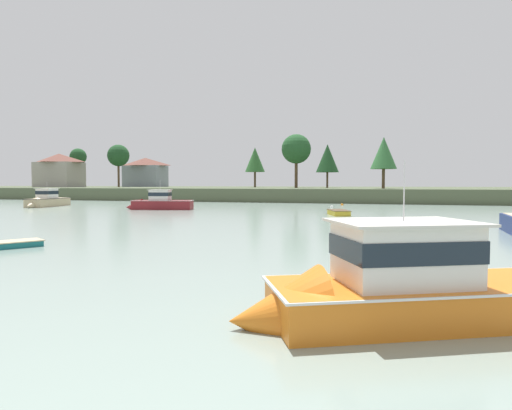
{
  "coord_description": "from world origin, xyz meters",
  "views": [
    {
      "loc": [
        14.53,
        -6.57,
        3.08
      ],
      "look_at": [
        2.87,
        31.67,
        1.18
      ],
      "focal_mm": 32.26,
      "sensor_mm": 36.0,
      "label": 1
    }
  ],
  "objects_px": {
    "cruiser_sand": "(45,203)",
    "dinghy_teal": "(8,246)",
    "mooring_buoy_white": "(332,207)",
    "cruiser_maroon": "(157,205)",
    "dinghy_yellow": "(339,213)",
    "mooring_buoy_orange": "(342,205)",
    "cruiser_orange": "(391,299)"
  },
  "relations": [
    {
      "from": "dinghy_yellow",
      "to": "dinghy_teal",
      "type": "relative_size",
      "value": 1.26
    },
    {
      "from": "mooring_buoy_orange",
      "to": "cruiser_orange",
      "type": "bearing_deg",
      "value": -82.53
    },
    {
      "from": "mooring_buoy_white",
      "to": "dinghy_teal",
      "type": "bearing_deg",
      "value": -103.53
    },
    {
      "from": "dinghy_teal",
      "to": "mooring_buoy_white",
      "type": "relative_size",
      "value": 7.59
    },
    {
      "from": "cruiser_maroon",
      "to": "mooring_buoy_white",
      "type": "xyz_separation_m",
      "value": [
        19.15,
        10.19,
        -0.44
      ]
    },
    {
      "from": "dinghy_yellow",
      "to": "mooring_buoy_orange",
      "type": "xyz_separation_m",
      "value": [
        -1.91,
        20.11,
        -0.1
      ]
    },
    {
      "from": "cruiser_maroon",
      "to": "cruiser_sand",
      "type": "relative_size",
      "value": 0.93
    },
    {
      "from": "cruiser_maroon",
      "to": "dinghy_teal",
      "type": "relative_size",
      "value": 2.52
    },
    {
      "from": "cruiser_orange",
      "to": "cruiser_maroon",
      "type": "bearing_deg",
      "value": 125.43
    },
    {
      "from": "cruiser_sand",
      "to": "mooring_buoy_white",
      "type": "relative_size",
      "value": 20.49
    },
    {
      "from": "cruiser_maroon",
      "to": "mooring_buoy_orange",
      "type": "height_order",
      "value": "cruiser_maroon"
    },
    {
      "from": "dinghy_yellow",
      "to": "mooring_buoy_white",
      "type": "bearing_deg",
      "value": 100.31
    },
    {
      "from": "dinghy_teal",
      "to": "cruiser_maroon",
      "type": "bearing_deg",
      "value": 106.69
    },
    {
      "from": "cruiser_sand",
      "to": "dinghy_teal",
      "type": "distance_m",
      "value": 41.72
    },
    {
      "from": "cruiser_orange",
      "to": "mooring_buoy_orange",
      "type": "distance_m",
      "value": 54.8
    },
    {
      "from": "dinghy_teal",
      "to": "mooring_buoy_white",
      "type": "height_order",
      "value": "dinghy_teal"
    },
    {
      "from": "cruiser_maroon",
      "to": "dinghy_yellow",
      "type": "bearing_deg",
      "value": -9.33
    },
    {
      "from": "cruiser_sand",
      "to": "dinghy_teal",
      "type": "relative_size",
      "value": 2.7
    },
    {
      "from": "cruiser_maroon",
      "to": "cruiser_sand",
      "type": "bearing_deg",
      "value": 175.5
    },
    {
      "from": "dinghy_teal",
      "to": "mooring_buoy_orange",
      "type": "height_order",
      "value": "dinghy_teal"
    },
    {
      "from": "cruiser_maroon",
      "to": "cruiser_sand",
      "type": "height_order",
      "value": "cruiser_maroon"
    },
    {
      "from": "cruiser_sand",
      "to": "dinghy_yellow",
      "type": "distance_m",
      "value": 39.16
    },
    {
      "from": "dinghy_yellow",
      "to": "cruiser_orange",
      "type": "bearing_deg",
      "value": -81.33
    },
    {
      "from": "cruiser_sand",
      "to": "cruiser_orange",
      "type": "distance_m",
      "value": 58.93
    },
    {
      "from": "dinghy_teal",
      "to": "cruiser_sand",
      "type": "bearing_deg",
      "value": 129.36
    },
    {
      "from": "dinghy_yellow",
      "to": "dinghy_teal",
      "type": "xyz_separation_m",
      "value": [
        -12.39,
        -27.34,
        -0.06
      ]
    },
    {
      "from": "mooring_buoy_orange",
      "to": "mooring_buoy_white",
      "type": "xyz_separation_m",
      "value": [
        -0.59,
        -6.36,
        -0.0
      ]
    },
    {
      "from": "dinghy_yellow",
      "to": "mooring_buoy_white",
      "type": "height_order",
      "value": "dinghy_yellow"
    },
    {
      "from": "cruiser_orange",
      "to": "mooring_buoy_orange",
      "type": "bearing_deg",
      "value": 97.47
    },
    {
      "from": "dinghy_teal",
      "to": "dinghy_yellow",
      "type": "bearing_deg",
      "value": 65.62
    },
    {
      "from": "mooring_buoy_orange",
      "to": "dinghy_teal",
      "type": "bearing_deg",
      "value": -102.46
    },
    {
      "from": "dinghy_yellow",
      "to": "cruiser_sand",
      "type": "bearing_deg",
      "value": 172.8
    }
  ]
}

